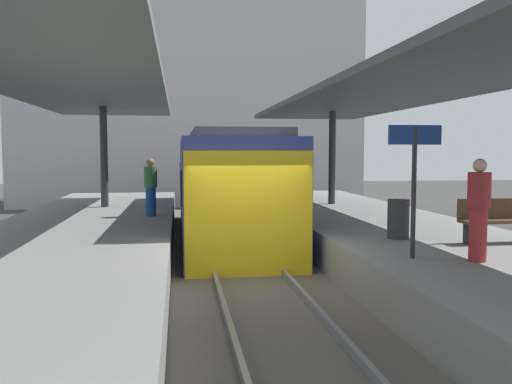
{
  "coord_description": "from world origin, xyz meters",
  "views": [
    {
      "loc": [
        -1.43,
        -10.2,
        2.76
      ],
      "look_at": [
        0.58,
        3.68,
        1.73
      ],
      "focal_mm": 37.75,
      "sensor_mm": 36.0,
      "label": 1
    }
  ],
  "objects": [
    {
      "name": "ground_plane",
      "position": [
        0.0,
        0.0,
        0.0
      ],
      "size": [
        80.0,
        80.0,
        0.0
      ],
      "primitive_type": "plane",
      "color": "#383835"
    },
    {
      "name": "platform_left",
      "position": [
        -3.8,
        0.0,
        0.5
      ],
      "size": [
        4.4,
        28.0,
        1.0
      ],
      "primitive_type": "cube",
      "color": "gray",
      "rests_on": "ground_plane"
    },
    {
      "name": "platform_right",
      "position": [
        3.8,
        0.0,
        0.5
      ],
      "size": [
        4.4,
        28.0,
        1.0
      ],
      "primitive_type": "cube",
      "color": "gray",
      "rests_on": "ground_plane"
    },
    {
      "name": "track_ballast",
      "position": [
        0.0,
        0.0,
        0.1
      ],
      "size": [
        3.2,
        28.0,
        0.2
      ],
      "primitive_type": "cube",
      "color": "#59544C",
      "rests_on": "ground_plane"
    },
    {
      "name": "rail_near_side",
      "position": [
        -0.72,
        0.0,
        0.27
      ],
      "size": [
        0.08,
        28.0,
        0.14
      ],
      "primitive_type": "cube",
      "color": "slate",
      "rests_on": "track_ballast"
    },
    {
      "name": "rail_far_side",
      "position": [
        0.72,
        0.0,
        0.27
      ],
      "size": [
        0.08,
        28.0,
        0.14
      ],
      "primitive_type": "cube",
      "color": "slate",
      "rests_on": "track_ballast"
    },
    {
      "name": "commuter_train",
      "position": [
        0.0,
        5.85,
        1.73
      ],
      "size": [
        2.78,
        10.46,
        3.1
      ],
      "color": "#38428C",
      "rests_on": "track_ballast"
    },
    {
      "name": "canopy_left",
      "position": [
        -3.8,
        1.4,
        4.27
      ],
      "size": [
        4.18,
        21.0,
        3.4
      ],
      "color": "#333335",
      "rests_on": "platform_left"
    },
    {
      "name": "canopy_right",
      "position": [
        3.8,
        1.4,
        4.2
      ],
      "size": [
        4.18,
        21.0,
        3.32
      ],
      "color": "#333335",
      "rests_on": "platform_right"
    },
    {
      "name": "platform_bench",
      "position": [
        4.67,
        -0.55,
        1.46
      ],
      "size": [
        1.4,
        0.41,
        0.86
      ],
      "color": "black",
      "rests_on": "platform_right"
    },
    {
      "name": "platform_sign",
      "position": [
        2.43,
        -1.8,
        2.62
      ],
      "size": [
        0.9,
        0.08,
        2.21
      ],
      "color": "#262628",
      "rests_on": "platform_right"
    },
    {
      "name": "litter_bin",
      "position": [
        3.03,
        0.22,
        1.4
      ],
      "size": [
        0.44,
        0.44,
        0.8
      ],
      "primitive_type": "cylinder",
      "color": "#2D2D30",
      "rests_on": "platform_right"
    },
    {
      "name": "passenger_near_bench",
      "position": [
        3.36,
        -2.19,
        1.86
      ],
      "size": [
        0.36,
        0.36,
        1.66
      ],
      "color": "maroon",
      "rests_on": "platform_right"
    },
    {
      "name": "passenger_mid_platform",
      "position": [
        -2.19,
        4.92,
        1.83
      ],
      "size": [
        0.36,
        0.36,
        1.6
      ],
      "color": "navy",
      "rests_on": "platform_left"
    },
    {
      "name": "station_building_backdrop",
      "position": [
        -0.76,
        20.0,
        5.5
      ],
      "size": [
        18.0,
        6.0,
        11.0
      ],
      "primitive_type": "cube",
      "color": "#B7B2B7",
      "rests_on": "ground_plane"
    }
  ]
}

